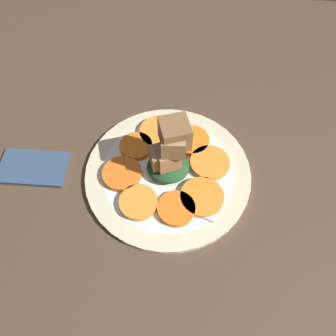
# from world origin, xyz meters

# --- Properties ---
(table_slab) EXTENTS (1.20, 1.20, 0.02)m
(table_slab) POSITION_xyz_m (0.00, 0.00, 0.01)
(table_slab) COLOR #4C3828
(table_slab) RESTS_ON ground
(plate) EXTENTS (0.31, 0.31, 0.01)m
(plate) POSITION_xyz_m (0.00, 0.00, 0.03)
(plate) COLOR beige
(plate) RESTS_ON table_slab
(carrot_slice_0) EXTENTS (0.08, 0.08, 0.01)m
(carrot_slice_0) POSITION_xyz_m (0.06, -0.05, 0.04)
(carrot_slice_0) COLOR orange
(carrot_slice_0) RESTS_ON plate
(carrot_slice_1) EXTENTS (0.07, 0.07, 0.01)m
(carrot_slice_1) POSITION_xyz_m (0.08, 0.02, 0.04)
(carrot_slice_1) COLOR orange
(carrot_slice_1) RESTS_ON plate
(carrot_slice_2) EXTENTS (0.07, 0.07, 0.01)m
(carrot_slice_2) POSITION_xyz_m (0.04, 0.07, 0.04)
(carrot_slice_2) COLOR orange
(carrot_slice_2) RESTS_ON plate
(carrot_slice_3) EXTENTS (0.08, 0.08, 0.01)m
(carrot_slice_3) POSITION_xyz_m (-0.02, 0.09, 0.04)
(carrot_slice_3) COLOR orange
(carrot_slice_3) RESTS_ON plate
(carrot_slice_4) EXTENTS (0.06, 0.06, 0.01)m
(carrot_slice_4) POSITION_xyz_m (-0.06, 0.05, 0.04)
(carrot_slice_4) COLOR orange
(carrot_slice_4) RESTS_ON plate
(carrot_slice_5) EXTENTS (0.07, 0.07, 0.01)m
(carrot_slice_5) POSITION_xyz_m (-0.08, -0.01, 0.04)
(carrot_slice_5) COLOR orange
(carrot_slice_5) RESTS_ON plate
(carrot_slice_6) EXTENTS (0.07, 0.07, 0.01)m
(carrot_slice_6) POSITION_xyz_m (-0.05, -0.07, 0.04)
(carrot_slice_6) COLOR orange
(carrot_slice_6) RESTS_ON plate
(carrot_slice_7) EXTENTS (0.07, 0.07, 0.01)m
(carrot_slice_7) POSITION_xyz_m (0.02, -0.08, 0.04)
(carrot_slice_7) COLOR orange
(carrot_slice_7) RESTS_ON plate
(center_pile) EXTENTS (0.08, 0.07, 0.12)m
(center_pile) POSITION_xyz_m (0.00, 0.00, 0.08)
(center_pile) COLOR #1E4723
(center_pile) RESTS_ON plate
(fork) EXTENTS (0.19, 0.08, 0.00)m
(fork) POSITION_xyz_m (-0.01, -0.05, 0.03)
(fork) COLOR silver
(fork) RESTS_ON plate
(napkin) EXTENTS (0.13, 0.08, 0.01)m
(napkin) POSITION_xyz_m (-0.25, -0.01, 0.02)
(napkin) COLOR #334766
(napkin) RESTS_ON table_slab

